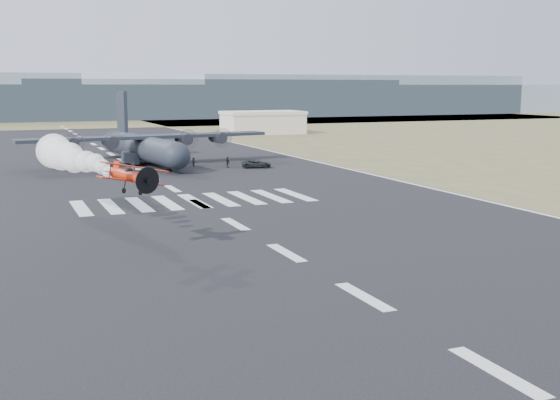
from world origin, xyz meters
TOP-DOWN VIEW (x-y plane):
  - ground at (0.00, 0.00)m, footprint 500.00×500.00m
  - scrub_far at (0.00, 230.00)m, footprint 500.00×80.00m
  - runway_markings at (0.00, 60.00)m, footprint 60.00×260.00m
  - ridge_seg_d at (0.00, 260.00)m, footprint 150.00×50.00m
  - ridge_seg_e at (65.00, 260.00)m, footprint 150.00×50.00m
  - ridge_seg_f at (130.00, 260.00)m, footprint 150.00×50.00m
  - ridge_seg_g at (195.00, 260.00)m, footprint 150.00×50.00m
  - hangar_right at (46.00, 150.00)m, footprint 20.50×12.50m
  - aerobatic_biplane at (-10.49, 29.20)m, footprint 5.58×5.16m
  - smoke_trail at (-13.79, 47.01)m, footprint 5.63×21.27m
  - transport_aircraft at (2.26, 88.86)m, footprint 40.14×32.96m
  - support_vehicle at (17.21, 77.02)m, footprint 4.93×3.25m
  - crew_a at (-9.29, 83.85)m, footprint 0.67×0.74m
  - crew_b at (-6.10, 79.49)m, footprint 0.72×0.98m
  - crew_c at (8.55, 81.68)m, footprint 1.04×0.55m
  - crew_d at (13.19, 78.87)m, footprint 0.82×1.13m
  - crew_e at (4.24, 84.11)m, footprint 1.06×1.04m
  - crew_f at (-8.22, 85.22)m, footprint 1.53×1.33m
  - crew_g at (-0.83, 80.63)m, footprint 0.58×0.66m
  - crew_h at (-9.33, 82.49)m, footprint 0.90×0.90m

SIDE VIEW (x-z plane):
  - ground at x=0.00m, z-range 0.00..0.00m
  - scrub_far at x=0.00m, z-range 0.00..0.00m
  - runway_markings at x=0.00m, z-range 0.00..0.01m
  - support_vehicle at x=17.21m, z-range 0.00..1.26m
  - crew_c at x=8.55m, z-range 0.00..1.56m
  - crew_g at x=-0.83m, z-range 0.00..1.61m
  - crew_h at x=-9.33m, z-range 0.00..1.62m
  - crew_f at x=-8.22m, z-range 0.00..1.67m
  - crew_a at x=-9.29m, z-range 0.00..1.71m
  - crew_d at x=13.19m, z-range 0.00..1.73m
  - crew_b at x=-6.10m, z-range 0.00..1.82m
  - crew_e at x=4.24m, z-range 0.00..1.88m
  - transport_aircraft at x=2.26m, z-range -2.80..8.77m
  - hangar_right at x=46.00m, z-range 0.06..5.96m
  - aerobatic_biplane at x=-10.49m, z-range 4.40..7.07m
  - smoke_trail at x=-13.79m, z-range 4.11..7.63m
  - ridge_seg_d at x=0.00m, z-range 0.00..13.00m
  - ridge_seg_g at x=195.00m, z-range 0.00..13.00m
  - ridge_seg_e at x=65.00m, z-range 0.00..15.00m
  - ridge_seg_f at x=130.00m, z-range 0.00..17.00m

